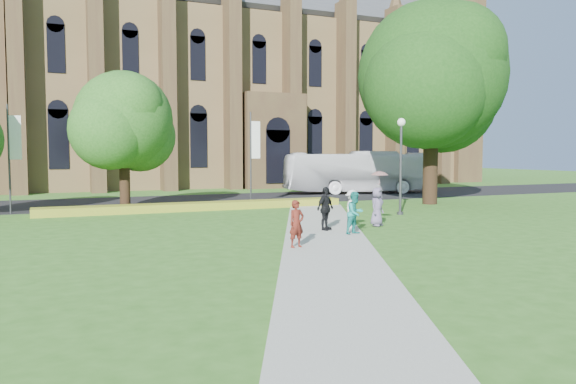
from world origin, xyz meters
name	(u,v)px	position (x,y,z in m)	size (l,w,h in m)	color
ground	(337,240)	(0.00, 0.00, 0.00)	(160.00, 160.00, 0.00)	#30611D
road	(201,200)	(0.00, 20.00, 0.01)	(160.00, 10.00, 0.02)	black
footpath	(325,236)	(0.00, 1.00, 0.02)	(3.20, 30.00, 0.04)	#B2B2A8
flower_hedge	(199,206)	(-2.00, 13.20, 0.23)	(18.00, 1.40, 0.45)	gold
cathedral	(242,64)	(10.00, 39.73, 12.98)	(52.60, 18.25, 28.00)	brown
streetlamp	(401,154)	(7.50, 6.50, 3.30)	(0.44, 0.44, 5.24)	#38383D
large_tree	(432,76)	(13.00, 11.00, 8.37)	(9.60, 9.60, 13.20)	#332114
street_tree_1	(124,120)	(-6.00, 14.50, 5.22)	(5.60, 5.60, 8.05)	#332114
banner_pole_0	(252,152)	(2.11, 15.20, 3.39)	(0.70, 0.10, 6.00)	#38383D
banner_pole_1	(11,152)	(-11.89, 15.20, 3.39)	(0.70, 0.10, 6.00)	#38383D
tour_coach	(359,172)	(13.76, 21.26, 1.76)	(2.93, 12.51, 3.48)	silver
pedestrian_0	(297,224)	(-2.24, -1.13, 0.87)	(0.61, 0.40, 1.67)	#551B13
pedestrian_1	(355,213)	(1.32, 0.86, 0.91)	(0.85, 0.66, 1.75)	#1A847C
pedestrian_2	(352,209)	(2.09, 2.43, 0.89)	(1.10, 0.63, 1.70)	silver
pedestrian_3	(325,209)	(0.74, 2.38, 0.97)	(1.09, 0.45, 1.86)	black
pedestrian_4	(377,207)	(3.58, 2.74, 0.91)	(0.85, 0.55, 1.74)	slate
parasol	(379,180)	(3.76, 2.84, 2.11)	(0.75, 0.75, 0.66)	#EFA8AC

